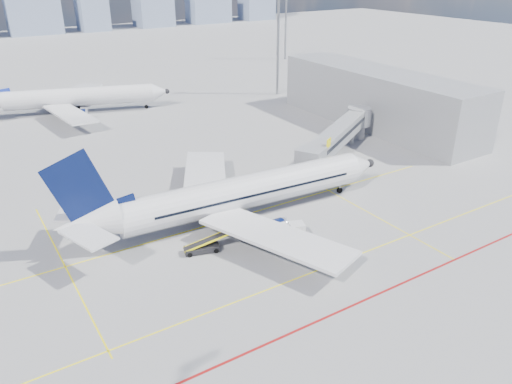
{
  "coord_description": "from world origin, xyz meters",
  "views": [
    {
      "loc": [
        -26.31,
        -37.68,
        27.85
      ],
      "look_at": [
        1.0,
        5.51,
        4.0
      ],
      "focal_mm": 35.0,
      "sensor_mm": 36.0,
      "label": 1
    }
  ],
  "objects_px": {
    "main_aircraft": "(234,195)",
    "second_aircraft": "(71,98)",
    "baggage_tug": "(290,238)",
    "ramp_worker": "(301,240)",
    "belt_loader": "(203,247)",
    "cargo_dolly": "(289,232)"
  },
  "relations": [
    {
      "from": "second_aircraft",
      "to": "belt_loader",
      "type": "relative_size",
      "value": 6.98
    },
    {
      "from": "ramp_worker",
      "to": "baggage_tug",
      "type": "bearing_deg",
      "value": 29.12
    },
    {
      "from": "second_aircraft",
      "to": "cargo_dolly",
      "type": "bearing_deg",
      "value": -65.98
    },
    {
      "from": "main_aircraft",
      "to": "ramp_worker",
      "type": "relative_size",
      "value": 25.84
    },
    {
      "from": "second_aircraft",
      "to": "main_aircraft",
      "type": "bearing_deg",
      "value": -67.66
    },
    {
      "from": "baggage_tug",
      "to": "ramp_worker",
      "type": "relative_size",
      "value": 1.4
    },
    {
      "from": "ramp_worker",
      "to": "belt_loader",
      "type": "bearing_deg",
      "value": 67.38
    },
    {
      "from": "baggage_tug",
      "to": "ramp_worker",
      "type": "bearing_deg",
      "value": -60.55
    },
    {
      "from": "main_aircraft",
      "to": "second_aircraft",
      "type": "bearing_deg",
      "value": 98.41
    },
    {
      "from": "cargo_dolly",
      "to": "belt_loader",
      "type": "distance_m",
      "value": 9.38
    },
    {
      "from": "cargo_dolly",
      "to": "ramp_worker",
      "type": "relative_size",
      "value": 2.53
    },
    {
      "from": "main_aircraft",
      "to": "baggage_tug",
      "type": "distance_m",
      "value": 8.66
    },
    {
      "from": "second_aircraft",
      "to": "cargo_dolly",
      "type": "distance_m",
      "value": 63.82
    },
    {
      "from": "main_aircraft",
      "to": "second_aircraft",
      "type": "relative_size",
      "value": 1.1
    },
    {
      "from": "main_aircraft",
      "to": "baggage_tug",
      "type": "height_order",
      "value": "main_aircraft"
    },
    {
      "from": "main_aircraft",
      "to": "cargo_dolly",
      "type": "distance_m",
      "value": 8.05
    },
    {
      "from": "second_aircraft",
      "to": "belt_loader",
      "type": "bearing_deg",
      "value": -74.08
    },
    {
      "from": "main_aircraft",
      "to": "baggage_tug",
      "type": "relative_size",
      "value": 18.45
    },
    {
      "from": "cargo_dolly",
      "to": "baggage_tug",
      "type": "bearing_deg",
      "value": -84.33
    },
    {
      "from": "second_aircraft",
      "to": "ramp_worker",
      "type": "distance_m",
      "value": 65.61
    },
    {
      "from": "second_aircraft",
      "to": "ramp_worker",
      "type": "relative_size",
      "value": 23.46
    },
    {
      "from": "belt_loader",
      "to": "ramp_worker",
      "type": "xyz_separation_m",
      "value": [
        9.3,
        -4.63,
        0.24
      ]
    }
  ]
}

